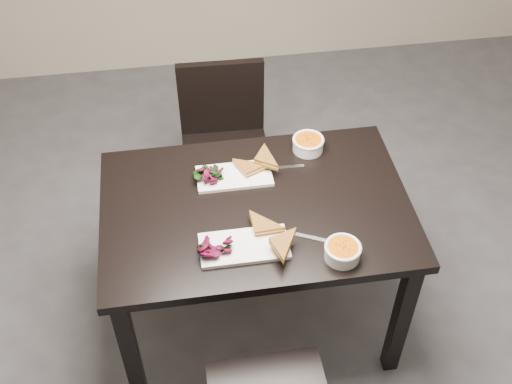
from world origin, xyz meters
TOP-DOWN VIEW (x-y plane):
  - ground at (0.00, 0.00)m, footprint 5.00×5.00m
  - table at (-0.26, 0.33)m, footprint 1.20×0.80m
  - chair_far at (-0.30, 1.07)m, footprint 0.43×0.43m
  - plate_near at (-0.33, 0.12)m, footprint 0.32×0.16m
  - sandwich_near at (-0.27, 0.14)m, footprint 0.17×0.13m
  - salad_near at (-0.43, 0.12)m, footprint 0.10×0.09m
  - soup_bowl_near at (0.01, 0.03)m, footprint 0.13×0.13m
  - cutlery_near at (-0.09, 0.14)m, footprint 0.17×0.09m
  - plate_far at (-0.32, 0.50)m, footprint 0.30×0.15m
  - sandwich_far at (-0.25, 0.48)m, footprint 0.18×0.17m
  - salad_far at (-0.42, 0.50)m, footprint 0.09×0.09m
  - soup_bowl_far at (0.01, 0.62)m, footprint 0.13×0.13m
  - cutlery_far at (-0.12, 0.53)m, footprint 0.18×0.02m

SIDE VIEW (x-z plane):
  - ground at x=0.00m, z-range 0.00..0.00m
  - chair_far at x=-0.30m, z-range 0.06..0.91m
  - table at x=-0.26m, z-range 0.28..1.03m
  - cutlery_near at x=-0.09m, z-range 0.75..0.75m
  - cutlery_far at x=-0.12m, z-range 0.75..0.75m
  - plate_far at x=-0.32m, z-range 0.75..0.77m
  - plate_near at x=-0.33m, z-range 0.75..0.77m
  - soup_bowl_near at x=0.01m, z-range 0.75..0.81m
  - soup_bowl_far at x=0.01m, z-range 0.75..0.81m
  - salad_far at x=-0.42m, z-range 0.77..0.81m
  - salad_near at x=-0.43m, z-range 0.77..0.81m
  - sandwich_far at x=-0.25m, z-range 0.77..0.81m
  - sandwich_near at x=-0.27m, z-range 0.77..0.82m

